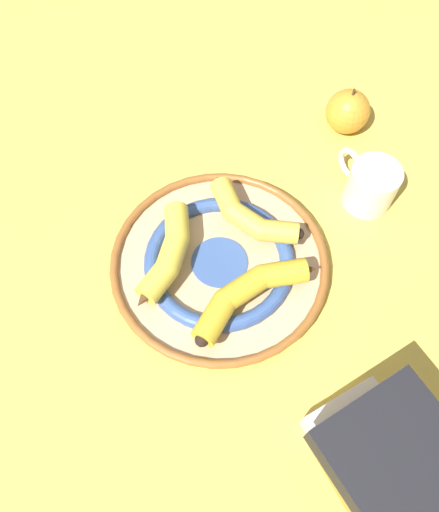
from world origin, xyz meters
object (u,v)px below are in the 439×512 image
banana_a (168,254)px  banana_b (248,215)px  decorative_bowl (219,262)px  coffee_mug (370,185)px  book_stack (391,464)px  banana_c (250,292)px  apple (348,112)px

banana_a → banana_b: size_ratio=1.12×
decorative_bowl → coffee_mug: size_ratio=3.26×
banana_b → book_stack: size_ratio=0.76×
banana_a → banana_c: bearing=-102.9°
apple → book_stack: bearing=102.2°
banana_c → book_stack: (-0.21, 0.18, 0.01)m
decorative_bowl → coffee_mug: 0.28m
book_stack → banana_a: bearing=14.4°
banana_a → apple: bearing=-31.6°
banana_c → coffee_mug: size_ratio=1.64×
banana_b → banana_c: banana_c is taller
banana_b → coffee_mug: (-0.18, -0.11, -0.01)m
book_stack → coffee_mug: size_ratio=2.12×
coffee_mug → apple: bearing=-24.9°
decorative_bowl → coffee_mug: bearing=-137.4°
decorative_bowl → banana_c: banana_c is taller
decorative_bowl → coffee_mug: (-0.20, -0.19, 0.02)m
decorative_bowl → banana_c: bearing=137.9°
banana_b → book_stack: 0.39m
apple → banana_c: bearing=77.2°
decorative_bowl → book_stack: bearing=139.4°
banana_c → book_stack: bearing=89.8°
coffee_mug → apple: (0.06, -0.15, -0.00)m
book_stack → coffee_mug: (0.07, -0.42, -0.02)m
decorative_bowl → apple: 0.37m
book_stack → apple: 0.58m
decorative_bowl → banana_b: 0.08m
decorative_bowl → apple: size_ratio=3.72×
apple → banana_a: bearing=59.0°
banana_c → book_stack: 0.28m
banana_b → coffee_mug: size_ratio=1.61×
banana_a → banana_c: 0.13m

